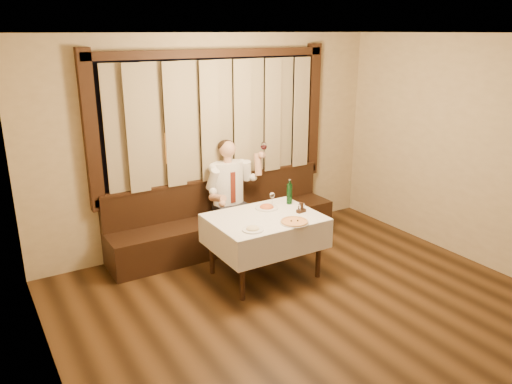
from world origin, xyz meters
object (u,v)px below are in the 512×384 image
pizza (294,222)px  seated_man (231,188)px  cruet_caddy (301,209)px  green_bottle (289,193)px  dining_table (265,225)px  banquette (225,224)px  pasta_red (267,206)px  pasta_cream (253,227)px

pizza → seated_man: seated_man is taller
pizza → cruet_caddy: (0.27, 0.24, 0.03)m
green_bottle → seated_man: seated_man is taller
dining_table → pizza: pizza is taller
banquette → pasta_red: (0.16, -0.81, 0.48)m
cruet_caddy → seated_man: (-0.38, 1.04, 0.05)m
pizza → green_bottle: size_ratio=1.03×
pasta_red → pizza: bearing=-89.1°
pasta_cream → pasta_red: bearing=45.3°
banquette → seated_man: seated_man is taller
banquette → pasta_cream: size_ratio=13.42×
green_bottle → banquette: bearing=121.8°
pasta_red → seated_man: seated_man is taller
dining_table → pasta_cream: (-0.34, -0.29, 0.14)m
dining_table → pasta_red: 0.31m
pasta_red → green_bottle: bearing=0.6°
pizza → pasta_red: pasta_red is taller
dining_table → cruet_caddy: 0.48m
dining_table → green_bottle: bearing=23.8°
banquette → pasta_red: banquette is taller
pasta_red → cruet_caddy: bearing=-49.1°
dining_table → pasta_red: pasta_red is taller
pasta_red → green_bottle: green_bottle is taller
pasta_cream → green_bottle: (0.84, 0.51, 0.10)m
cruet_caddy → seated_man: seated_man is taller
banquette → cruet_caddy: 1.31m
green_bottle → cruet_caddy: (-0.06, -0.33, -0.09)m
pizza → seated_man: bearing=94.8°
seated_man → pizza: bearing=-85.2°
banquette → seated_man: bearing=-55.0°
banquette → seated_man: (0.06, -0.09, 0.54)m
banquette → dining_table: banquette is taller
pasta_cream → dining_table: bearing=40.6°
dining_table → seated_man: bearing=86.1°
pasta_cream → cruet_caddy: 0.80m
banquette → cruet_caddy: banquette is taller
green_bottle → cruet_caddy: green_bottle is taller
pizza → dining_table: bearing=116.0°
dining_table → banquette: bearing=90.0°
pasta_red → seated_man: 0.72m
banquette → pasta_red: 0.96m
pizza → pasta_cream: bearing=173.1°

